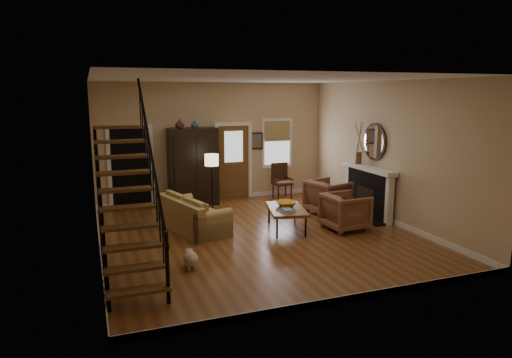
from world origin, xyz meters
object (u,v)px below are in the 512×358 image
object	(u,v)px
sofa	(193,214)
floor_lamp	(212,184)
armoire	(193,167)
armchair_left	(345,212)
side_chair	(282,181)
coffee_table	(286,219)
armchair_right	(328,197)

from	to	relation	value
sofa	floor_lamp	size ratio (longest dim) A/B	1.29
floor_lamp	sofa	bearing A→B (deg)	-121.14
armoire	armchair_left	size ratio (longest dim) A/B	2.34
side_chair	floor_lamp	bearing A→B (deg)	-159.79
armchair_left	floor_lamp	world-z (taller)	floor_lamp
sofa	coffee_table	size ratio (longest dim) A/B	1.48
coffee_table	armchair_right	bearing A→B (deg)	30.73
coffee_table	armchair_left	distance (m)	1.33
coffee_table	armchair_left	world-z (taller)	armchair_left
armchair_left	armchair_right	bearing A→B (deg)	-17.52
armoire	side_chair	world-z (taller)	armoire
sofa	coffee_table	world-z (taller)	sofa
coffee_table	armchair_left	xyz separation A→B (m)	(1.25, -0.42, 0.16)
floor_lamp	side_chair	size ratio (longest dim) A/B	1.48
armchair_right	side_chair	distance (m)	1.95
armchair_right	coffee_table	bearing A→B (deg)	105.95
armchair_left	side_chair	world-z (taller)	side_chair
coffee_table	side_chair	distance (m)	3.06
floor_lamp	side_chair	world-z (taller)	floor_lamp
armchair_left	floor_lamp	bearing A→B (deg)	41.05
armoire	side_chair	bearing A→B (deg)	-4.48
armchair_left	floor_lamp	distance (m)	3.43
armchair_right	side_chair	xyz separation A→B (m)	(-0.44, 1.90, 0.08)
sofa	armchair_left	size ratio (longest dim) A/B	2.16
coffee_table	armoire	bearing A→B (deg)	115.10
floor_lamp	side_chair	bearing A→B (deg)	20.21
sofa	armchair_left	bearing A→B (deg)	-35.20
armoire	sofa	xyz separation A→B (m)	(-0.54, -2.34, -0.69)
armchair_right	floor_lamp	xyz separation A→B (m)	(-2.74, 1.05, 0.33)
armchair_left	side_chair	bearing A→B (deg)	-2.13
armchair_right	sofa	bearing A→B (deg)	79.15
armchair_left	armchair_right	world-z (taller)	armchair_right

